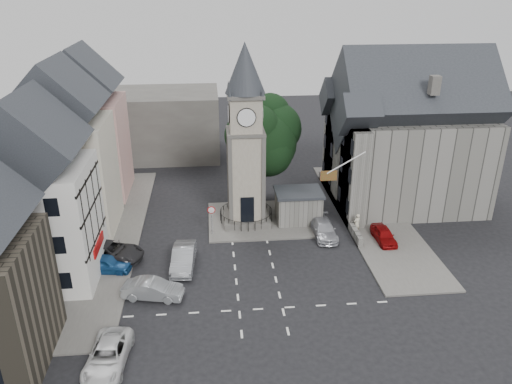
{
  "coord_description": "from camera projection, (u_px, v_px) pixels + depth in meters",
  "views": [
    {
      "loc": [
        -2.97,
        -33.63,
        21.14
      ],
      "look_at": [
        0.64,
        5.0,
        4.23
      ],
      "focal_mm": 35.0,
      "sensor_mm": 36.0,
      "label": 1
    }
  ],
  "objects": [
    {
      "name": "road_markings",
      "position": [
        261.0,
        309.0,
        34.38
      ],
      "size": [
        20.0,
        8.0,
        0.01
      ],
      "primitive_type": "cube",
      "color": "silver",
      "rests_on": "ground"
    },
    {
      "name": "car_east_red",
      "position": [
        384.0,
        235.0,
        42.87
      ],
      "size": [
        1.59,
        3.74,
        1.26
      ],
      "primitive_type": "imported",
      "rotation": [
        0.0,
        0.0,
        0.03
      ],
      "color": "maroon",
      "rests_on": "ground"
    },
    {
      "name": "warning_sign_post",
      "position": [
        212.0,
        215.0,
        43.28
      ],
      "size": [
        0.7,
        0.19,
        2.85
      ],
      "color": "black",
      "rests_on": "ground"
    },
    {
      "name": "terrace_cream",
      "position": [
        66.0,
        160.0,
        42.75
      ],
      "size": [
        8.1,
        7.6,
        12.8
      ],
      "color": "beige",
      "rests_on": "ground"
    },
    {
      "name": "town_tree",
      "position": [
        262.0,
        133.0,
        48.65
      ],
      "size": [
        7.2,
        7.2,
        10.8
      ],
      "color": "black",
      "rests_on": "ground"
    },
    {
      "name": "car_island_silver",
      "position": [
        183.0,
        258.0,
        39.07
      ],
      "size": [
        2.0,
        4.9,
        1.58
      ],
      "primitive_type": "imported",
      "rotation": [
        0.0,
        0.0,
        -0.07
      ],
      "color": "#9C9FA5",
      "rests_on": "ground"
    },
    {
      "name": "van_sw_white",
      "position": [
        108.0,
        356.0,
        29.19
      ],
      "size": [
        2.6,
        4.98,
        1.34
      ],
      "primitive_type": "imported",
      "rotation": [
        0.0,
        0.0,
        -0.08
      ],
      "color": "silver",
      "rests_on": "ground"
    },
    {
      "name": "car_west_silver",
      "position": [
        153.0,
        289.0,
        35.31
      ],
      "size": [
        4.51,
        2.3,
        1.42
      ],
      "primitive_type": "imported",
      "rotation": [
        0.0,
        0.0,
        1.38
      ],
      "color": "#A1A5A9",
      "rests_on": "ground"
    },
    {
      "name": "car_island_east",
      "position": [
        324.0,
        229.0,
        43.8
      ],
      "size": [
        1.9,
        4.59,
        1.33
      ],
      "primitive_type": "imported",
      "rotation": [
        0.0,
        0.0,
        -0.01
      ],
      "color": "#B2B3BA",
      "rests_on": "ground"
    },
    {
      "name": "ground",
      "position": [
        254.0,
        266.0,
        39.4
      ],
      "size": [
        120.0,
        120.0,
        0.0
      ],
      "primitive_type": "plane",
      "color": "black",
      "rests_on": "ground"
    },
    {
      "name": "car_west_grey",
      "position": [
        109.0,
        252.0,
        39.99
      ],
      "size": [
        6.13,
        4.15,
        1.56
      ],
      "primitive_type": "imported",
      "rotation": [
        0.0,
        0.0,
        1.27
      ],
      "color": "#272729",
      "rests_on": "ground"
    },
    {
      "name": "terrace_pink",
      "position": [
        86.0,
        133.0,
        50.05
      ],
      "size": [
        8.1,
        7.6,
        12.8
      ],
      "color": "#D69F93",
      "rests_on": "ground"
    },
    {
      "name": "pedestrian",
      "position": [
        357.0,
        224.0,
        44.09
      ],
      "size": [
        0.82,
        0.71,
        1.9
      ],
      "primitive_type": "imported",
      "rotation": [
        0.0,
        0.0,
        3.6
      ],
      "color": "beige",
      "rests_on": "ground"
    },
    {
      "name": "clock_tower",
      "position": [
        246.0,
        138.0,
        43.45
      ],
      "size": [
        4.86,
        4.86,
        16.25
      ],
      "color": "#4C4944",
      "rests_on": "ground"
    },
    {
      "name": "east_boundary_wall",
      "position": [
        338.0,
        204.0,
        49.13
      ],
      "size": [
        0.4,
        16.0,
        0.9
      ],
      "primitive_type": "cube",
      "color": "#605F59",
      "rests_on": "ground"
    },
    {
      "name": "pavement_east",
      "position": [
        371.0,
        215.0,
        47.7
      ],
      "size": [
        6.0,
        26.0,
        0.14
      ],
      "primitive_type": "cube",
      "color": "#595651",
      "rests_on": "ground"
    },
    {
      "name": "flagpole",
      "position": [
        346.0,
        163.0,
        40.94
      ],
      "size": [
        3.68,
        0.1,
        2.74
      ],
      "color": "white",
      "rests_on": "ground"
    },
    {
      "name": "pavement_west",
      "position": [
        106.0,
        236.0,
        43.78
      ],
      "size": [
        6.0,
        30.0,
        0.14
      ],
      "primitive_type": "cube",
      "color": "#595651",
      "rests_on": "ground"
    },
    {
      "name": "car_west_blue",
      "position": [
        105.0,
        264.0,
        38.48
      ],
      "size": [
        4.27,
        2.21,
        1.39
      ],
      "primitive_type": "imported",
      "rotation": [
        0.0,
        0.0,
        1.43
      ],
      "color": "navy",
      "rests_on": "ground"
    },
    {
      "name": "east_building",
      "position": [
        404.0,
        142.0,
        48.27
      ],
      "size": [
        14.4,
        11.4,
        12.6
      ],
      "color": "#605F59",
      "rests_on": "ground"
    },
    {
      "name": "terrace_tudor",
      "position": [
        38.0,
        203.0,
        35.6
      ],
      "size": [
        8.1,
        7.6,
        12.0
      ],
      "color": "silver",
      "rests_on": "ground"
    },
    {
      "name": "backdrop_west",
      "position": [
        138.0,
        124.0,
        62.33
      ],
      "size": [
        20.0,
        10.0,
        8.0
      ],
      "primitive_type": "cube",
      "color": "#4C4944",
      "rests_on": "ground"
    },
    {
      "name": "central_island",
      "position": [
        262.0,
        219.0,
        46.8
      ],
      "size": [
        10.0,
        8.0,
        0.16
      ],
      "primitive_type": "cube",
      "color": "#595651",
      "rests_on": "ground"
    },
    {
      "name": "stone_shelter",
      "position": [
        298.0,
        206.0,
        46.04
      ],
      "size": [
        4.3,
        3.3,
        3.08
      ],
      "color": "#605F59",
      "rests_on": "ground"
    }
  ]
}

